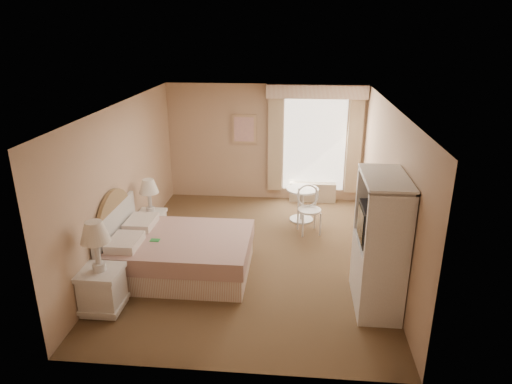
# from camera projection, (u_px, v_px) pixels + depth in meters

# --- Properties ---
(room) EXTENTS (4.21, 5.51, 2.51)m
(room) POSITION_uv_depth(u_px,v_px,m) (253.00, 185.00, 7.21)
(room) COLOR brown
(room) RESTS_ON ground
(window) EXTENTS (2.05, 0.22, 2.51)m
(window) POSITION_uv_depth(u_px,v_px,m) (315.00, 141.00, 9.57)
(window) COLOR white
(window) RESTS_ON room
(framed_art) EXTENTS (0.52, 0.04, 0.62)m
(framed_art) POSITION_uv_depth(u_px,v_px,m) (244.00, 129.00, 9.68)
(framed_art) COLOR tan
(framed_art) RESTS_ON room
(bed) EXTENTS (2.09, 1.60, 1.41)m
(bed) POSITION_uv_depth(u_px,v_px,m) (176.00, 252.00, 7.01)
(bed) COLOR tan
(bed) RESTS_ON room
(nightstand_near) EXTENTS (0.53, 0.53, 1.29)m
(nightstand_near) POSITION_uv_depth(u_px,v_px,m) (101.00, 279.00, 6.00)
(nightstand_near) COLOR white
(nightstand_near) RESTS_ON room
(nightstand_far) EXTENTS (0.47, 0.47, 1.13)m
(nightstand_far) POSITION_uv_depth(u_px,v_px,m) (151.00, 218.00, 8.03)
(nightstand_far) COLOR white
(nightstand_far) RESTS_ON room
(round_table) EXTENTS (0.63, 0.63, 0.66)m
(round_table) POSITION_uv_depth(u_px,v_px,m) (302.00, 199.00, 8.88)
(round_table) COLOR silver
(round_table) RESTS_ON room
(cafe_chair) EXTENTS (0.53, 0.53, 0.89)m
(cafe_chair) POSITION_uv_depth(u_px,v_px,m) (309.00, 205.00, 8.37)
(cafe_chair) COLOR silver
(cafe_chair) RESTS_ON room
(armoire) EXTENTS (0.56, 1.11, 1.85)m
(armoire) POSITION_uv_depth(u_px,v_px,m) (379.00, 254.00, 6.07)
(armoire) COLOR white
(armoire) RESTS_ON room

